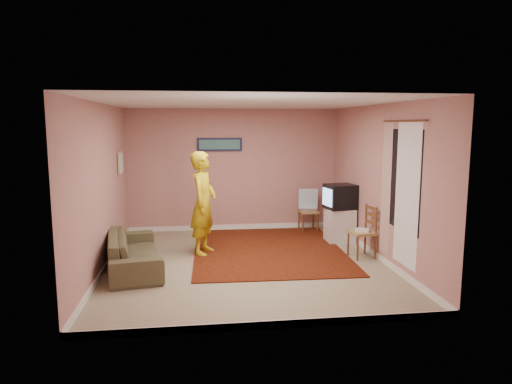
{
  "coord_description": "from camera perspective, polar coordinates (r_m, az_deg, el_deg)",
  "views": [
    {
      "loc": [
        -0.79,
        -7.25,
        2.26
      ],
      "look_at": [
        0.24,
        0.6,
        1.09
      ],
      "focal_mm": 32.0,
      "sensor_mm": 36.0,
      "label": 1
    }
  ],
  "objects": [
    {
      "name": "curtain_rod",
      "position": [
        7.02,
        17.97,
        8.46
      ],
      "size": [
        0.02,
        1.4,
        0.02
      ],
      "primitive_type": "cylinder",
      "rotation": [
        1.57,
        0.0,
        0.0
      ],
      "color": "brown",
      "rests_on": "wall_right"
    },
    {
      "name": "picture_back",
      "position": [
        9.74,
        -4.57,
        5.94
      ],
      "size": [
        0.95,
        0.04,
        0.28
      ],
      "color": "#15173B",
      "rests_on": "wall_back"
    },
    {
      "name": "baseboard_front",
      "position": [
        5.31,
        1.85,
        -16.25
      ],
      "size": [
        4.5,
        0.02,
        0.1
      ],
      "primitive_type": "cube",
      "color": "white",
      "rests_on": "ground"
    },
    {
      "name": "picture_left",
      "position": [
        8.99,
        -16.58,
        3.51
      ],
      "size": [
        0.04,
        0.38,
        0.42
      ],
      "color": "#C5B387",
      "rests_on": "wall_left"
    },
    {
      "name": "baseboard_left",
      "position": [
        7.72,
        -18.16,
        -8.69
      ],
      "size": [
        0.02,
        5.0,
        0.1
      ],
      "primitive_type": "cube",
      "color": "white",
      "rests_on": "ground"
    },
    {
      "name": "ceiling",
      "position": [
        7.3,
        -1.25,
        11.05
      ],
      "size": [
        4.5,
        5.0,
        0.02
      ],
      "primitive_type": "cube",
      "color": "silver",
      "rests_on": "wall_back"
    },
    {
      "name": "curtain_sheer",
      "position": [
        6.97,
        18.32,
        -0.39
      ],
      "size": [
        0.01,
        0.75,
        2.1
      ],
      "primitive_type": "cube",
      "color": "white",
      "rests_on": "wall_right"
    },
    {
      "name": "ground",
      "position": [
        7.63,
        -1.19,
        -8.84
      ],
      "size": [
        5.0,
        5.0,
        0.0
      ],
      "primitive_type": "plane",
      "color": "#9C9371",
      "rests_on": "ground"
    },
    {
      "name": "baseboard_back",
      "position": [
        10.02,
        -2.74,
        -4.37
      ],
      "size": [
        4.5,
        0.02,
        0.1
      ],
      "primitive_type": "cube",
      "color": "white",
      "rests_on": "ground"
    },
    {
      "name": "baseboard_right",
      "position": [
        8.16,
        14.79,
        -7.62
      ],
      "size": [
        0.02,
        5.0,
        0.1
      ],
      "primitive_type": "cube",
      "color": "white",
      "rests_on": "ground"
    },
    {
      "name": "blue_throw",
      "position": [
        9.87,
        6.53,
        -0.85
      ],
      "size": [
        0.41,
        0.05,
        0.43
      ],
      "primitive_type": "cube",
      "color": "#8BBFE3",
      "rests_on": "chair_a"
    },
    {
      "name": "wall_front",
      "position": [
        4.91,
        1.94,
        -2.92
      ],
      "size": [
        4.5,
        0.02,
        2.6
      ],
      "primitive_type": "cube",
      "color": "tan",
      "rests_on": "ground"
    },
    {
      "name": "chair_a",
      "position": [
        9.86,
        6.57,
        -1.85
      ],
      "size": [
        0.41,
        0.39,
        0.46
      ],
      "rotation": [
        0.0,
        0.0,
        0.07
      ],
      "color": "tan",
      "rests_on": "ground"
    },
    {
      "name": "sofa",
      "position": [
        7.5,
        -15.03,
        -7.19
      ],
      "size": [
        1.08,
        2.04,
        0.57
      ],
      "primitive_type": "imported",
      "rotation": [
        0.0,
        0.0,
        1.75
      ],
      "color": "#4E452F",
      "rests_on": "ground"
    },
    {
      "name": "crt_tv",
      "position": [
        8.93,
        10.48,
        -0.56
      ],
      "size": [
        0.62,
        0.57,
        0.47
      ],
      "rotation": [
        0.0,
        0.0,
        0.16
      ],
      "color": "black",
      "rests_on": "tv_cabinet"
    },
    {
      "name": "area_rug",
      "position": [
        8.36,
        1.54,
        -7.24
      ],
      "size": [
        2.75,
        3.39,
        0.02
      ],
      "primitive_type": "cube",
      "rotation": [
        0.0,
        0.0,
        -0.03
      ],
      "color": "black",
      "rests_on": "ground"
    },
    {
      "name": "tv_cabinet",
      "position": [
        9.04,
        10.41,
        -4.1
      ],
      "size": [
        0.52,
        0.47,
        0.66
      ],
      "primitive_type": "cube",
      "color": "silver",
      "rests_on": "ground"
    },
    {
      "name": "window",
      "position": [
        7.08,
        17.98,
        1.4
      ],
      "size": [
        0.01,
        1.1,
        1.5
      ],
      "primitive_type": "cube",
      "color": "black",
      "rests_on": "wall_right"
    },
    {
      "name": "wall_right",
      "position": [
        7.92,
        15.2,
        1.12
      ],
      "size": [
        0.02,
        5.0,
        2.6
      ],
      "primitive_type": "cube",
      "color": "tan",
      "rests_on": "ground"
    },
    {
      "name": "chair_b",
      "position": [
        8.02,
        13.13,
        -4.19
      ],
      "size": [
        0.44,
        0.45,
        0.48
      ],
      "rotation": [
        0.0,
        0.0,
        -1.43
      ],
      "color": "tan",
      "rests_on": "ground"
    },
    {
      "name": "curtain_floral",
      "position": [
        7.59,
        15.95,
        0.41
      ],
      "size": [
        0.01,
        0.35,
        2.1
      ],
      "primitive_type": "cube",
      "color": "beige",
      "rests_on": "wall_right"
    },
    {
      "name": "game_console",
      "position": [
        8.04,
        13.11,
        -4.65
      ],
      "size": [
        0.27,
        0.23,
        0.05
      ],
      "primitive_type": "cube",
      "rotation": [
        0.0,
        0.0,
        -0.34
      ],
      "color": "white",
      "rests_on": "chair_b"
    },
    {
      "name": "dvd_player",
      "position": [
        9.87,
        6.57,
        -2.16
      ],
      "size": [
        0.37,
        0.28,
        0.06
      ],
      "primitive_type": "cube",
      "rotation": [
        0.0,
        0.0,
        -0.13
      ],
      "color": "#B3B2B8",
      "rests_on": "chair_a"
    },
    {
      "name": "wall_left",
      "position": [
        7.46,
        -18.68,
        0.54
      ],
      "size": [
        0.02,
        5.0,
        2.6
      ],
      "primitive_type": "cube",
      "color": "tan",
      "rests_on": "ground"
    },
    {
      "name": "wall_back",
      "position": [
        9.83,
        -2.8,
        2.77
      ],
      "size": [
        4.5,
        0.02,
        2.6
      ],
      "primitive_type": "cube",
      "color": "tan",
      "rests_on": "ground"
    },
    {
      "name": "person",
      "position": [
        8.03,
        -6.58,
        -1.39
      ],
      "size": [
        0.64,
        0.77,
        1.81
      ],
      "primitive_type": "imported",
      "rotation": [
        0.0,
        0.0,
        1.21
      ],
      "color": "gold",
      "rests_on": "ground"
    }
  ]
}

